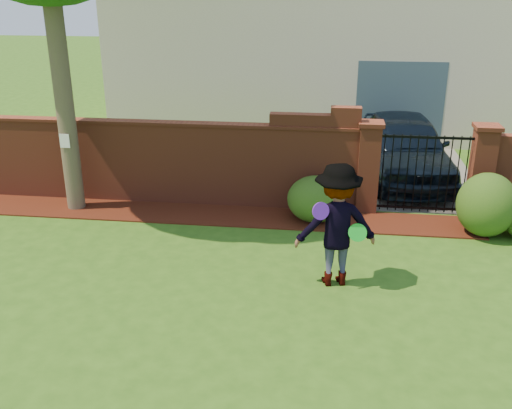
# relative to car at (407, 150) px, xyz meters

# --- Properties ---
(ground) EXTENTS (80.00, 80.00, 0.01)m
(ground) POSITION_rel_car_xyz_m (-3.40, -6.02, -0.77)
(ground) COLOR #2D5715
(ground) RESTS_ON ground
(mulch_bed) EXTENTS (11.10, 1.08, 0.03)m
(mulch_bed) POSITION_rel_car_xyz_m (-4.35, -2.69, -0.75)
(mulch_bed) COLOR #37130A
(mulch_bed) RESTS_ON ground
(brick_wall) EXTENTS (8.70, 0.31, 2.16)m
(brick_wall) POSITION_rel_car_xyz_m (-5.41, -2.02, 0.16)
(brick_wall) COLOR brown
(brick_wall) RESTS_ON ground
(pillar_left) EXTENTS (0.50, 0.50, 1.88)m
(pillar_left) POSITION_rel_car_xyz_m (-1.00, -2.02, 0.19)
(pillar_left) COLOR brown
(pillar_left) RESTS_ON ground
(pillar_right) EXTENTS (0.50, 0.50, 1.88)m
(pillar_right) POSITION_rel_car_xyz_m (1.20, -2.02, 0.19)
(pillar_right) COLOR brown
(pillar_right) RESTS_ON ground
(iron_gate) EXTENTS (1.78, 0.03, 1.60)m
(iron_gate) POSITION_rel_car_xyz_m (0.10, -2.02, 0.09)
(iron_gate) COLOR black
(iron_gate) RESTS_ON ground
(driveway) EXTENTS (3.20, 8.00, 0.01)m
(driveway) POSITION_rel_car_xyz_m (0.10, 1.98, -0.76)
(driveway) COLOR slate
(driveway) RESTS_ON ground
(house) EXTENTS (12.40, 6.40, 6.30)m
(house) POSITION_rel_car_xyz_m (-2.40, 5.97, 2.39)
(house) COLOR beige
(house) RESTS_ON ground
(car) EXTENTS (2.21, 4.65, 1.54)m
(car) POSITION_rel_car_xyz_m (0.00, 0.00, 0.00)
(car) COLOR black
(car) RESTS_ON ground
(paper_notice) EXTENTS (0.20, 0.01, 0.28)m
(paper_notice) POSITION_rel_car_xyz_m (-7.00, -2.81, 0.73)
(paper_notice) COLOR white
(paper_notice) RESTS_ON tree
(shrub_left) EXTENTS (1.11, 1.11, 0.91)m
(shrub_left) POSITION_rel_car_xyz_m (-2.03, -2.67, -0.31)
(shrub_left) COLOR #1F4715
(shrub_left) RESTS_ON ground
(shrub_middle) EXTENTS (1.10, 1.10, 1.21)m
(shrub_middle) POSITION_rel_car_xyz_m (1.13, -2.97, -0.16)
(shrub_middle) COLOR #1F4715
(shrub_middle) RESTS_ON ground
(man) EXTENTS (1.39, 0.99, 1.96)m
(man) POSITION_rel_car_xyz_m (-1.64, -5.19, 0.21)
(man) COLOR gray
(man) RESTS_ON ground
(frisbee_purple) EXTENTS (0.27, 0.19, 0.27)m
(frisbee_purple) POSITION_rel_car_xyz_m (-1.89, -5.45, 0.55)
(frisbee_purple) COLOR #6D21CF
(frisbee_purple) RESTS_ON man
(frisbee_green) EXTENTS (0.29, 0.12, 0.28)m
(frisbee_green) POSITION_rel_car_xyz_m (-1.33, -5.39, 0.21)
(frisbee_green) COLOR green
(frisbee_green) RESTS_ON man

